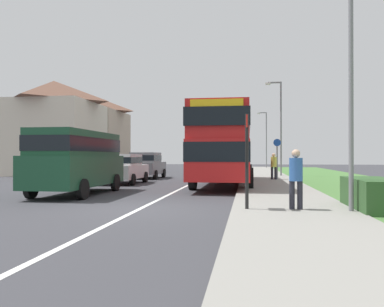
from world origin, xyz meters
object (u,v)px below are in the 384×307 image
Objects in this scene: pedestrian_at_stop at (296,176)px; street_lamp_near at (347,42)px; pedestrian_walking_away at (274,165)px; street_lamp_far at (265,136)px; parked_car_white at (123,167)px; double_decker_bus at (225,143)px; parked_car_grey at (146,164)px; bus_stop_sign at (247,154)px; street_lamp_mid at (279,122)px; parked_van_dark_green at (77,157)px; cycle_route_sign at (277,157)px.

pedestrian_at_stop is 0.22× the size of street_lamp_near.
pedestrian_walking_away is 0.25× the size of street_lamp_far.
pedestrian_walking_away is (8.17, 3.16, 0.09)m from parked_car_white.
pedestrian_walking_away is at bearing 21.18° from parked_car_white.
double_decker_bus is 10.22m from pedestrian_at_stop.
parked_car_grey is 1.55× the size of bus_stop_sign.
pedestrian_walking_away is 5.60m from street_lamp_mid.
bus_stop_sign is at bearing -56.60° from parked_car_white.
street_lamp_mid is at bearing 57.51° from parked_van_dark_green.
pedestrian_at_stop is 18.12m from street_lamp_mid.
pedestrian_at_stop is 0.64× the size of bus_stop_sign.
parked_car_white is 1.57× the size of cycle_route_sign.
pedestrian_at_stop is at bearing -91.32° from street_lamp_far.
pedestrian_at_stop is at bearing -62.25° from parked_car_grey.
street_lamp_far is (0.86, 37.27, 2.93)m from pedestrian_at_stop.
street_lamp_mid is (0.47, 4.33, 2.48)m from cycle_route_sign.
street_lamp_mid reaches higher than parked_car_white.
parked_car_white is at bearing 123.40° from bus_stop_sign.
double_decker_bus is 2.80× the size of parked_car_grey.
pedestrian_at_stop is (7.89, -9.98, 0.09)m from parked_car_white.
pedestrian_walking_away is (2.68, 3.27, -1.17)m from double_decker_bus.
cycle_route_sign is at bearing -90.85° from street_lamp_far.
street_lamp_far reaches higher than cycle_route_sign.
parked_van_dark_green is 16.53m from street_lamp_mid.
pedestrian_walking_away is 0.64m from cycle_route_sign.
parked_car_white is 1.52× the size of bus_stop_sign.
street_lamp_far is (8.66, 33.20, 2.46)m from parked_van_dark_green.
bus_stop_sign is 3.77m from street_lamp_near.
street_lamp_near reaches higher than street_lamp_mid.
pedestrian_walking_away reaches higher than parked_car_white.
street_lamp_far is at bearing 89.15° from cycle_route_sign.
street_lamp_near is (3.63, -9.99, 2.23)m from double_decker_bus.
parked_car_white is at bearing -157.05° from cycle_route_sign.
double_decker_bus is 2.86× the size of parked_car_white.
cycle_route_sign is (8.31, 9.46, -0.01)m from parked_van_dark_green.
double_decker_bus is 6.77× the size of pedestrian_at_stop.
street_lamp_near is (9.19, -15.25, 3.43)m from parked_car_grey.
cycle_route_sign is at bearing 93.04° from street_lamp_near.
parked_car_grey is (-0.16, 11.05, -0.50)m from parked_van_dark_green.
street_lamp_near reaches higher than parked_car_grey.
street_lamp_far is at bearing 88.63° from pedestrian_walking_away.
street_lamp_mid reaches higher than pedestrian_at_stop.
cycle_route_sign reaches higher than parked_van_dark_green.
street_lamp_near is at bearing -58.92° from parked_car_grey.
street_lamp_near reaches higher than double_decker_bus.
parked_van_dark_green is 34.40m from street_lamp_far.
street_lamp_mid is at bearing 67.14° from double_decker_bus.
pedestrian_walking_away is at bearing -98.35° from street_lamp_mid.
bus_stop_sign is (1.14, -9.95, -0.60)m from double_decker_bus.
street_lamp_mid is (8.78, 13.78, 2.47)m from parked_van_dark_green.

